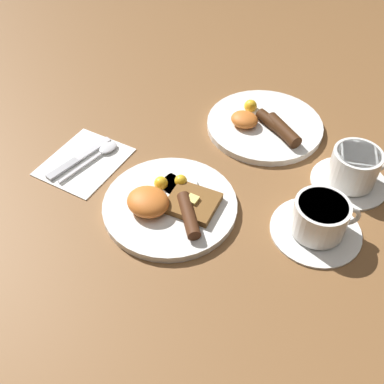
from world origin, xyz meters
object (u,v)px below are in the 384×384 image
at_px(breakfast_plate_near, 169,204).
at_px(teacup_near, 319,220).
at_px(breakfast_plate_far, 264,124).
at_px(spoon, 102,152).
at_px(teacup_far, 354,170).
at_px(knife, 76,160).

relative_size(breakfast_plate_near, teacup_near, 1.54).
relative_size(breakfast_plate_near, breakfast_plate_far, 0.97).
distance_m(breakfast_plate_near, spoon, 0.21).
distance_m(teacup_near, teacup_far, 0.15).
distance_m(breakfast_plate_near, teacup_far, 0.36).
xyz_separation_m(breakfast_plate_far, teacup_far, (0.22, -0.06, 0.02)).
height_order(teacup_near, spoon, teacup_near).
bearing_deg(knife, breakfast_plate_near, -82.53).
bearing_deg(spoon, teacup_far, -60.34).
bearing_deg(breakfast_plate_near, teacup_near, 21.72).
distance_m(breakfast_plate_far, knife, 0.42).
bearing_deg(breakfast_plate_far, breakfast_plate_near, -96.63).
height_order(breakfast_plate_far, teacup_far, teacup_far).
bearing_deg(teacup_far, teacup_near, -92.43).
relative_size(breakfast_plate_far, teacup_far, 1.72).
bearing_deg(knife, teacup_near, -71.17).
height_order(teacup_far, knife, teacup_far).
bearing_deg(teacup_far, spoon, -155.98).
bearing_deg(teacup_near, knife, -168.16).
distance_m(breakfast_plate_far, teacup_near, 0.31).
height_order(breakfast_plate_near, teacup_far, teacup_far).
distance_m(teacup_near, knife, 0.50).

